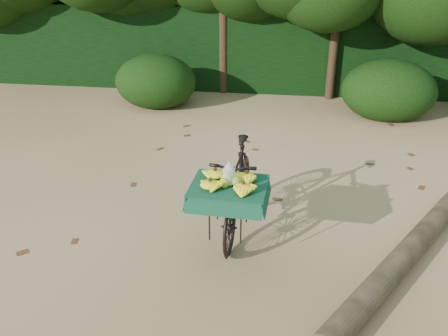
# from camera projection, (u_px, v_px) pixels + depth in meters

# --- Properties ---
(ground) EXTENTS (80.00, 80.00, 0.00)m
(ground) POSITION_uv_depth(u_px,v_px,m) (310.00, 233.00, 5.46)
(ground) COLOR tan
(ground) RESTS_ON ground
(vendor_bicycle) EXTENTS (0.77, 1.80, 1.05)m
(vendor_bicycle) POSITION_uv_depth(u_px,v_px,m) (238.00, 188.00, 5.32)
(vendor_bicycle) COLOR black
(vendor_bicycle) RESTS_ON ground
(fallen_log) EXTENTS (2.07, 3.00, 0.25)m
(fallen_log) POSITION_uv_depth(u_px,v_px,m) (408.00, 252.00, 4.92)
(fallen_log) COLOR brown
(fallen_log) RESTS_ON ground
(hedge_backdrop) EXTENTS (26.00, 1.80, 1.80)m
(hedge_backdrop) POSITION_uv_depth(u_px,v_px,m) (308.00, 46.00, 10.69)
(hedge_backdrop) COLOR black
(hedge_backdrop) RESTS_ON ground
(bush_clumps) EXTENTS (8.80, 1.70, 0.90)m
(bush_clumps) POSITION_uv_depth(u_px,v_px,m) (334.00, 91.00, 9.03)
(bush_clumps) COLOR black
(bush_clumps) RESTS_ON ground
(leaf_litter) EXTENTS (7.00, 7.30, 0.01)m
(leaf_litter) POSITION_uv_depth(u_px,v_px,m) (309.00, 205.00, 6.03)
(leaf_litter) COLOR #553016
(leaf_litter) RESTS_ON ground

